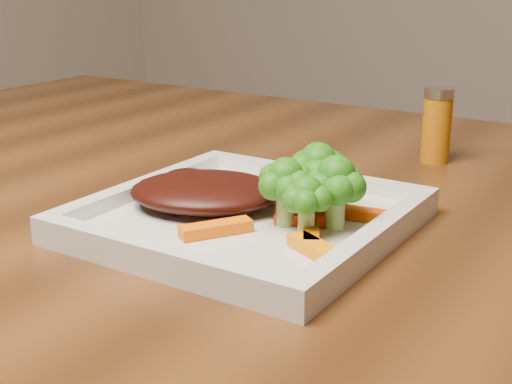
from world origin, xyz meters
The scene contains 13 objects.
plate centered at (-0.08, -0.05, 0.76)m, with size 0.27×0.27×0.01m, color silver.
steak centered at (-0.12, -0.04, 0.78)m, with size 0.15×0.11×0.03m, color #360B08.
broccoli_0 centered at (-0.03, -0.01, 0.80)m, with size 0.06×0.06×0.07m, color #2F6F12, non-canonical shape.
broccoli_1 centered at (0.01, -0.03, 0.79)m, with size 0.06×0.06×0.06m, color #225B0F, non-canonical shape.
broccoli_2 centered at (-0.01, -0.06, 0.79)m, with size 0.05×0.05×0.06m, color #106513, non-canonical shape.
broccoli_3 centered at (-0.04, -0.05, 0.79)m, with size 0.06×0.06×0.06m, color #2E7413, non-canonical shape.
carrot_1 centered at (0.02, -0.09, 0.77)m, with size 0.06×0.02×0.01m, color orange.
carrot_2 centered at (-0.07, -0.10, 0.77)m, with size 0.06×0.02×0.01m, color #F86304.
carrot_3 centered at (0.02, 0.00, 0.77)m, with size 0.06×0.02×0.01m, color #D44603.
carrot_4 centered at (-0.06, 0.02, 0.77)m, with size 0.06×0.02×0.01m, color #FC4604.
carrot_5 centered at (0.00, -0.07, 0.77)m, with size 0.05×0.01×0.01m, color #CF5303.
carrot_6 centered at (-0.02, -0.04, 0.77)m, with size 0.06×0.02×0.01m, color #FF2504.
spice_shaker centered at (-0.01, 0.27, 0.80)m, with size 0.03×0.03×0.09m, color #A55B09.
Camera 1 is at (0.26, -0.56, 0.98)m, focal length 50.00 mm.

